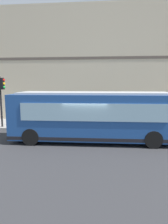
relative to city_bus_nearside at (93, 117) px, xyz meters
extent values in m
plane|color=#2D2D30|center=(-0.26, 0.39, -1.55)|extent=(120.00, 120.00, 0.00)
cube|color=gray|center=(4.30, 0.39, -1.48)|extent=(3.93, 40.00, 0.15)
cube|color=beige|center=(10.46, 0.39, 3.73)|extent=(8.39, 19.55, 10.57)
cube|color=brown|center=(6.41, 0.39, 4.26)|extent=(0.36, 19.16, 0.24)
cube|color=slate|center=(6.31, 0.39, 0.05)|extent=(0.12, 13.68, 2.40)
cube|color=#1E478C|center=(0.00, -0.02, 0.05)|extent=(2.68, 10.04, 2.70)
cube|color=silver|center=(0.00, -0.02, 1.46)|extent=(2.29, 9.04, 0.12)
cube|color=#8CB2C6|center=(-0.09, 4.96, 0.50)|extent=(2.20, 0.12, 1.20)
cube|color=#8CB2C6|center=(1.27, 0.01, 0.45)|extent=(0.21, 8.20, 1.00)
cube|color=#8CB2C6|center=(-1.27, -0.04, 0.45)|extent=(0.21, 8.20, 1.00)
cube|color=black|center=(0.00, -0.02, -1.12)|extent=(2.72, 10.08, 0.20)
cylinder|color=black|center=(1.08, 3.61, -1.05)|extent=(0.32, 1.01, 1.00)
cylinder|color=black|center=(-1.22, 3.56, -1.05)|extent=(0.32, 1.01, 1.00)
cylinder|color=black|center=(1.21, -3.39, -1.05)|extent=(0.32, 1.01, 1.00)
cylinder|color=black|center=(-1.09, -3.44, -1.05)|extent=(0.32, 1.01, 1.00)
cylinder|color=black|center=(2.85, 7.41, 0.57)|extent=(0.14, 0.14, 3.96)
cube|color=black|center=(2.85, 7.22, 2.00)|extent=(0.32, 0.24, 0.90)
sphere|color=red|center=(2.85, 7.09, 2.28)|extent=(0.20, 0.20, 0.20)
sphere|color=yellow|center=(2.85, 7.09, 2.00)|extent=(0.20, 0.20, 0.20)
sphere|color=green|center=(2.85, 7.09, 1.72)|extent=(0.20, 0.20, 0.20)
cylinder|color=red|center=(5.72, 0.95, -1.13)|extent=(0.24, 0.24, 0.55)
sphere|color=red|center=(5.72, 0.95, -0.77)|extent=(0.22, 0.22, 0.22)
cylinder|color=red|center=(5.72, 0.78, -1.08)|extent=(0.10, 0.12, 0.10)
cylinder|color=red|center=(5.89, 0.95, -1.08)|extent=(0.12, 0.10, 0.10)
cylinder|color=black|center=(3.57, 6.33, -1.02)|extent=(0.14, 0.14, 0.76)
cylinder|color=black|center=(3.73, 6.41, -1.02)|extent=(0.14, 0.14, 0.76)
cylinder|color=#8C3F8C|center=(3.65, 6.37, -0.34)|extent=(0.32, 0.32, 0.60)
sphere|color=tan|center=(3.65, 6.37, 0.06)|extent=(0.21, 0.21, 0.21)
cylinder|color=#3359A5|center=(5.51, -5.43, -1.00)|extent=(0.14, 0.14, 0.80)
cylinder|color=#3359A5|center=(5.37, -5.32, -1.00)|extent=(0.14, 0.14, 0.80)
cylinder|color=#99994C|center=(5.44, -5.38, -0.29)|extent=(0.32, 0.32, 0.63)
sphere|color=beige|center=(5.44, -5.38, 0.13)|extent=(0.22, 0.22, 0.22)
cube|color=#BF3F19|center=(4.67, -1.14, -0.95)|extent=(0.44, 0.40, 0.90)
cube|color=#8CB2C6|center=(4.67, -1.35, -0.77)|extent=(0.35, 0.03, 0.30)
camera|label=1|loc=(-12.45, -0.66, 2.10)|focal=32.76mm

